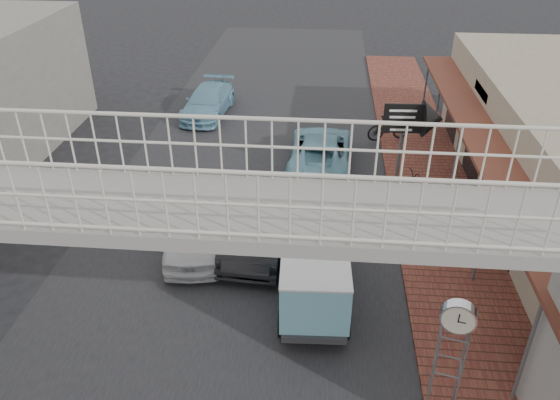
% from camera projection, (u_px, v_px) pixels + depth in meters
% --- Properties ---
extents(ground, '(120.00, 120.00, 0.00)m').
position_uv_depth(ground, '(221.00, 292.00, 14.87)').
color(ground, black).
rests_on(ground, ground).
extents(road_strip, '(10.00, 60.00, 0.01)m').
position_uv_depth(road_strip, '(221.00, 291.00, 14.87)').
color(road_strip, black).
rests_on(road_strip, ground).
extents(sidewalk, '(3.00, 40.00, 0.10)m').
position_uv_depth(sidewalk, '(445.00, 239.00, 16.93)').
color(sidewalk, brown).
rests_on(sidewalk, ground).
extents(footbridge, '(16.40, 2.40, 6.34)m').
position_uv_depth(footbridge, '(171.00, 300.00, 9.83)').
color(footbridge, gray).
rests_on(footbridge, ground).
extents(white_hatchback, '(2.22, 4.47, 1.47)m').
position_uv_depth(white_hatchback, '(197.00, 225.00, 16.40)').
color(white_hatchback, silver).
rests_on(white_hatchback, ground).
extents(dark_sedan, '(2.08, 5.03, 1.62)m').
position_uv_depth(dark_sedan, '(262.00, 218.00, 16.56)').
color(dark_sedan, black).
rests_on(dark_sedan, ground).
extents(angkot_curb, '(2.43, 5.06, 1.39)m').
position_uv_depth(angkot_curb, '(321.00, 151.00, 20.91)').
color(angkot_curb, '#659FB0').
rests_on(angkot_curb, ground).
extents(angkot_far, '(2.14, 4.57, 1.29)m').
position_uv_depth(angkot_far, '(208.00, 101.00, 25.64)').
color(angkot_far, '#6EA4BF').
rests_on(angkot_far, ground).
extents(angkot_van, '(1.88, 3.84, 1.85)m').
position_uv_depth(angkot_van, '(314.00, 266.00, 13.93)').
color(angkot_van, black).
rests_on(angkot_van, ground).
extents(motorcycle_near, '(1.93, 1.33, 0.96)m').
position_uv_depth(motorcycle_near, '(400.00, 186.00, 18.78)').
color(motorcycle_near, black).
rests_on(motorcycle_near, sidewalk).
extents(motorcycle_far, '(1.94, 1.10, 1.12)m').
position_uv_depth(motorcycle_far, '(389.00, 127.00, 22.95)').
color(motorcycle_far, black).
rests_on(motorcycle_far, sidewalk).
extents(street_clock, '(0.73, 0.66, 2.84)m').
position_uv_depth(street_clock, '(457.00, 322.00, 10.36)').
color(street_clock, '#59595B').
rests_on(street_clock, sidewalk).
extents(arrow_sign, '(1.99, 1.26, 3.41)m').
position_uv_depth(arrow_sign, '(429.00, 120.00, 17.93)').
color(arrow_sign, '#59595B').
rests_on(arrow_sign, sidewalk).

